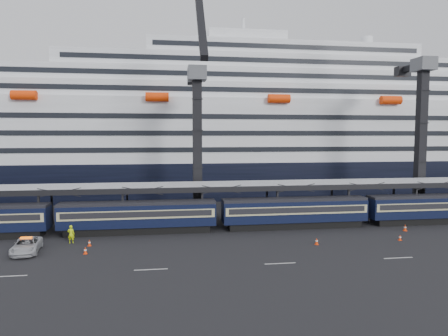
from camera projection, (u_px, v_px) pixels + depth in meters
The scene contains 13 objects.
ground at pixel (394, 246), 43.50m from camera, with size 260.00×260.00×0.00m, color black.
train at pixel (319, 210), 52.52m from camera, with size 133.05×3.00×4.05m.
canopy at pixel (340, 183), 56.88m from camera, with size 130.00×6.25×5.53m.
cruise_ship at pixel (274, 134), 87.72m from camera, with size 214.09×28.84×34.00m.
crane_dark_near at pixel (197, 136), 58.04m from camera, with size 4.50×17.75×35.08m.
crane_dark_mid at pixel (423, 127), 61.90m from camera, with size 4.50×18.24×39.64m.
pickup_truck at pixel (26, 246), 40.98m from camera, with size 2.47×5.37×1.49m, color #ADAFB4.
worker at pixel (71, 234), 44.61m from camera, with size 0.75×0.49×2.05m, color #CDEE0C.
traffic_cone_a at pixel (85, 250), 40.57m from camera, with size 0.38×0.38×0.77m.
traffic_cone_b at pixel (89, 243), 43.54m from camera, with size 0.36×0.36×0.73m.
traffic_cone_c at pixel (317, 241), 44.07m from camera, with size 0.39×0.39×0.78m.
traffic_cone_d at pixel (405, 228), 50.45m from camera, with size 0.43×0.43×0.85m.
traffic_cone_e at pixel (400, 237), 45.83m from camera, with size 0.36×0.36×0.71m.
Camera 1 is at (-24.47, -39.58, 12.01)m, focal length 32.00 mm.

